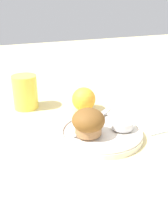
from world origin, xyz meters
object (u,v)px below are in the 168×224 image
at_px(muffin, 88,122).
at_px(juice_glass, 25,92).
at_px(butter_knife, 92,121).
at_px(orange_fruit, 84,99).

height_order(muffin, juice_glass, juice_glass).
xyz_separation_m(butter_knife, orange_fruit, (0.03, 0.12, 0.02)).
relative_size(muffin, juice_glass, 0.76).
height_order(muffin, orange_fruit, muffin).
bearing_deg(muffin, juice_glass, 110.47).
distance_m(butter_knife, juice_glass, 0.25).
relative_size(butter_knife, juice_glass, 1.53).
bearing_deg(muffin, butter_knife, 57.44).
xyz_separation_m(orange_fruit, juice_glass, (-0.16, 0.09, 0.02)).
bearing_deg(orange_fruit, butter_knife, -103.02).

